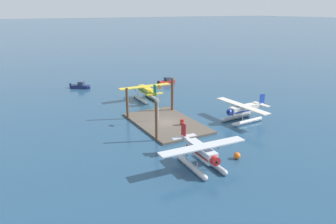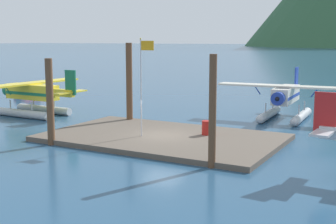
# 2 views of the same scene
# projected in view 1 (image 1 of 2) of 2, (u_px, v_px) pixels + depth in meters

# --- Properties ---
(ground_plane) EXTENTS (1200.00, 1200.00, 0.00)m
(ground_plane) POSITION_uv_depth(u_px,v_px,m) (166.00, 124.00, 49.38)
(ground_plane) COLOR navy
(dock_platform) EXTENTS (14.25, 8.70, 0.30)m
(dock_platform) POSITION_uv_depth(u_px,v_px,m) (166.00, 123.00, 49.33)
(dock_platform) COLOR brown
(dock_platform) RESTS_ON ground
(piling_near_left) EXTENTS (0.43, 0.43, 5.08)m
(piling_near_left) POSITION_uv_depth(u_px,v_px,m) (127.00, 104.00, 50.88)
(piling_near_left) COLOR brown
(piling_near_left) RESTS_ON ground
(piling_near_right) EXTENTS (0.36, 0.36, 5.48)m
(piling_near_right) POSITION_uv_depth(u_px,v_px,m) (156.00, 121.00, 42.26)
(piling_near_right) COLOR brown
(piling_near_right) RESTS_ON ground
(piling_far_left) EXTENTS (0.46, 0.46, 5.91)m
(piling_far_left) POSITION_uv_depth(u_px,v_px,m) (172.00, 95.00, 54.40)
(piling_far_left) COLOR brown
(piling_far_left) RESTS_ON ground
(flagpole) EXTENTS (0.95, 0.10, 5.94)m
(flagpole) POSITION_uv_depth(u_px,v_px,m) (159.00, 98.00, 48.47)
(flagpole) COLOR silver
(flagpole) RESTS_ON dock_platform
(fuel_drum) EXTENTS (0.62, 0.62, 0.88)m
(fuel_drum) POSITION_uv_depth(u_px,v_px,m) (182.00, 122.00, 47.86)
(fuel_drum) COLOR #AD1E19
(fuel_drum) RESTS_ON dock_platform
(mooring_buoy) EXTENTS (0.81, 0.81, 0.81)m
(mooring_buoy) POSITION_uv_depth(u_px,v_px,m) (237.00, 156.00, 37.75)
(mooring_buoy) COLOR orange
(mooring_buoy) RESTS_ON ground
(seaplane_silver_stbd_aft) EXTENTS (7.98, 10.46, 3.84)m
(seaplane_silver_stbd_aft) POSITION_uv_depth(u_px,v_px,m) (202.00, 154.00, 35.44)
(seaplane_silver_stbd_aft) COLOR #B7BABF
(seaplane_silver_stbd_aft) RESTS_ON ground
(seaplane_cream_bow_right) EXTENTS (10.46, 7.98, 3.84)m
(seaplane_cream_bow_right) POSITION_uv_depth(u_px,v_px,m) (243.00, 112.00, 50.05)
(seaplane_cream_bow_right) COLOR #B7BABF
(seaplane_cream_bow_right) RESTS_ON ground
(seaplane_yellow_port_fwd) EXTENTS (7.98, 10.43, 3.84)m
(seaplane_yellow_port_fwd) POSITION_uv_depth(u_px,v_px,m) (146.00, 92.00, 61.93)
(seaplane_yellow_port_fwd) COLOR #B7BABF
(seaplane_yellow_port_fwd) RESTS_ON ground
(boat_navy_open_sw) EXTENTS (3.81, 4.21, 1.50)m
(boat_navy_open_sw) POSITION_uv_depth(u_px,v_px,m) (81.00, 86.00, 71.27)
(boat_navy_open_sw) COLOR navy
(boat_navy_open_sw) RESTS_ON ground
(boat_red_open_west) EXTENTS (2.17, 4.86, 1.50)m
(boat_red_open_west) POSITION_uv_depth(u_px,v_px,m) (167.00, 82.00, 75.74)
(boat_red_open_west) COLOR #B2231E
(boat_red_open_west) RESTS_ON ground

